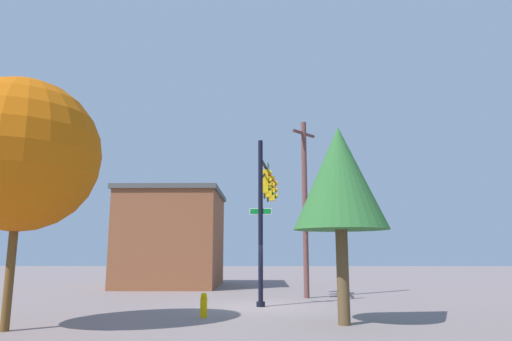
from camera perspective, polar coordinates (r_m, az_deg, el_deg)
name	(u,v)px	position (r m, az deg, el deg)	size (l,w,h in m)	color
ground_plane	(261,307)	(19.53, 0.60, -16.74)	(120.00, 120.00, 0.00)	gray
signal_pole_assembly	(267,195)	(21.70, 1.33, -3.09)	(5.67, 1.38, 7.06)	black
utility_pole	(305,204)	(23.33, 6.17, -4.26)	(1.42, 1.30, 8.96)	brown
fire_hydrant	(204,305)	(16.41, -6.59, -16.46)	(0.33, 0.24, 0.83)	#DEB203
tree_near	(340,179)	(14.98, 10.45, -1.01)	(3.05, 3.05, 6.30)	brown
tree_far	(21,155)	(15.48, -27.42, 1.79)	(4.67, 4.67, 7.46)	brown
brick_building	(173,238)	(31.40, -10.42, -8.34)	(7.84, 6.52, 6.33)	brown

